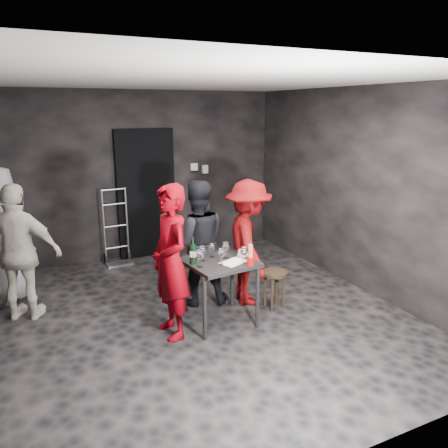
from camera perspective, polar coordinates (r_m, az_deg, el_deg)
name	(u,v)px	position (r m, az deg, el deg)	size (l,w,h in m)	color
floor	(205,314)	(5.40, -2.50, -11.66)	(4.50, 5.00, 0.02)	black
ceiling	(202,80)	(4.84, -2.88, 18.30)	(4.50, 5.00, 0.02)	silver
wall_back	(144,176)	(7.28, -10.36, 6.25)	(4.50, 0.04, 2.70)	black
wall_front	(357,282)	(2.90, 16.98, -7.21)	(4.50, 0.04, 2.70)	black
wall_right	(358,190)	(6.15, 17.08, 4.30)	(0.04, 5.00, 2.70)	black
doorway	(146,194)	(7.27, -10.12, 3.85)	(0.95, 0.10, 2.10)	black
wallbox_upper	(194,167)	(7.48, -3.95, 7.46)	(0.12, 0.06, 0.12)	#B7B7B2
wallbox_lower	(205,169)	(7.56, -2.53, 7.17)	(0.10, 0.06, 0.14)	#B7B7B2
hand_truck	(118,250)	(7.19, -13.71, -3.30)	(0.40, 0.34, 1.21)	#B2B2B7
tasting_table	(219,269)	(4.97, -0.60, -5.85)	(0.72, 0.72, 0.75)	black
stool	(275,280)	(5.46, 6.64, -7.25)	(0.31, 0.31, 0.47)	#38231B
server_red	(170,254)	(4.63, -7.01, -3.85)	(0.68, 0.45, 1.86)	#7E000A
woman_black	(197,240)	(5.43, -3.51, -2.11)	(0.80, 0.44, 1.65)	black
man_maroon	(248,240)	(5.44, 3.20, -2.04)	(1.07, 0.50, 1.66)	#670709
bystander_cream	(19,248)	(5.51, -25.16, -2.83)	(1.02, 0.49, 1.74)	beige
tasting_mat	(234,262)	(4.88, 1.27, -4.99)	(0.30, 0.20, 0.00)	white
wine_glass_a	(200,258)	(4.71, -3.18, -4.45)	(0.08, 0.08, 0.21)	white
wine_glass_b	(203,253)	(4.89, -2.81, -3.78)	(0.07, 0.07, 0.19)	white
wine_glass_c	(212,250)	(5.02, -1.59, -3.36)	(0.07, 0.07, 0.18)	white
wine_glass_d	(222,256)	(4.78, -0.33, -4.17)	(0.08, 0.08, 0.20)	white
wine_glass_e	(244,254)	(4.83, 2.61, -3.98)	(0.08, 0.08, 0.20)	white
wine_glass_f	(226,250)	(4.97, 0.25, -3.38)	(0.08, 0.08, 0.21)	white
wine_bottle	(193,254)	(4.80, -4.09, -3.89)	(0.07, 0.07, 0.31)	black
breadstick_cup	(250,255)	(4.77, 3.48, -4.04)	(0.08, 0.08, 0.26)	#A30A08
reserved_card	(242,254)	(5.02, 2.36, -3.89)	(0.07, 0.12, 0.09)	white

